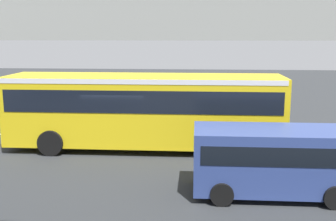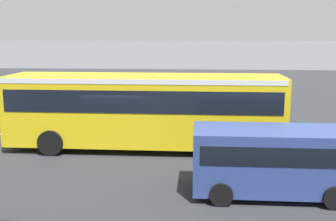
{
  "view_description": "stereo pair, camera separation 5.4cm",
  "coord_description": "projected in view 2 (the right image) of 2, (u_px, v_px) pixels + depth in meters",
  "views": [
    {
      "loc": [
        -3.33,
        16.44,
        4.85
      ],
      "look_at": [
        -2.09,
        -0.59,
        1.6
      ],
      "focal_mm": 43.07,
      "sensor_mm": 36.0,
      "label": 1
    },
    {
      "loc": [
        -3.39,
        16.44,
        4.85
      ],
      "look_at": [
        -2.09,
        -0.59,
        1.6
      ],
      "focal_mm": 43.07,
      "sensor_mm": 36.0,
      "label": 2
    }
  ],
  "objects": [
    {
      "name": "ground",
      "position": [
        118.0,
        149.0,
        17.26
      ],
      "size": [
        80.0,
        80.0,
        0.0
      ],
      "primitive_type": "plane",
      "color": "#2D3033"
    },
    {
      "name": "city_bus",
      "position": [
        145.0,
        105.0,
        17.0
      ],
      "size": [
        11.54,
        2.85,
        3.15
      ],
      "color": "yellow",
      "rests_on": "ground"
    },
    {
      "name": "parked_van",
      "position": [
        273.0,
        157.0,
        12.18
      ],
      "size": [
        4.8,
        2.17,
        2.05
      ],
      "color": "#33478C",
      "rests_on": "ground"
    },
    {
      "name": "bicycle_orange",
      "position": [
        330.0,
        162.0,
        14.33
      ],
      "size": [
        1.77,
        0.44,
        0.96
      ],
      "color": "black",
      "rests_on": "ground"
    },
    {
      "name": "traffic_sign",
      "position": [
        130.0,
        92.0,
        20.88
      ],
      "size": [
        0.08,
        0.6,
        2.8
      ],
      "color": "slate",
      "rests_on": "ground"
    },
    {
      "name": "lane_dash_leftmost",
      "position": [
        253.0,
        139.0,
        18.93
      ],
      "size": [
        2.0,
        0.2,
        0.01
      ],
      "primitive_type": "cube",
      "color": "silver",
      "rests_on": "ground"
    },
    {
      "name": "lane_dash_left",
      "position": [
        169.0,
        137.0,
        19.23
      ],
      "size": [
        2.0,
        0.2,
        0.01
      ],
      "primitive_type": "cube",
      "color": "silver",
      "rests_on": "ground"
    },
    {
      "name": "lane_dash_centre",
      "position": [
        86.0,
        136.0,
        19.52
      ],
      "size": [
        2.0,
        0.2,
        0.01
      ],
      "primitive_type": "cube",
      "color": "silver",
      "rests_on": "ground"
    },
    {
      "name": "lane_dash_right",
      "position": [
        7.0,
        134.0,
        19.82
      ],
      "size": [
        2.0,
        0.2,
        0.01
      ],
      "primitive_type": "cube",
      "color": "silver",
      "rests_on": "ground"
    }
  ]
}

